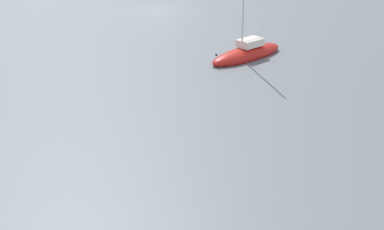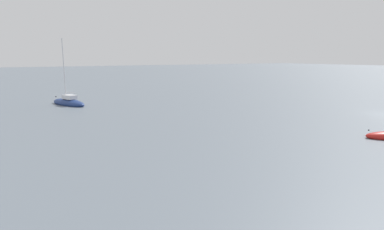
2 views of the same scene
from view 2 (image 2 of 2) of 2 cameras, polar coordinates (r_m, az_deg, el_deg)
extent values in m
plane|color=slate|center=(52.37, 30.83, 0.18)|extent=(500.00, 500.00, 0.00)
ellipsoid|color=navy|center=(57.06, -21.13, 1.99)|extent=(8.74, 5.20, 1.44)
cube|color=silver|center=(56.57, -20.98, 3.01)|extent=(2.72, 2.18, 0.66)
cylinder|color=silver|center=(57.16, -21.85, 7.65)|extent=(0.14, 0.14, 9.83)
cylinder|color=silver|center=(56.16, -20.83, 3.75)|extent=(2.80, 1.13, 0.11)
sphere|color=black|center=(60.31, -23.07, 3.03)|extent=(0.19, 0.19, 0.19)
sphere|color=black|center=(35.95, 28.97, -2.37)|extent=(0.14, 0.14, 0.14)
camera|label=1|loc=(15.00, -51.95, 21.77)|focal=53.37mm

